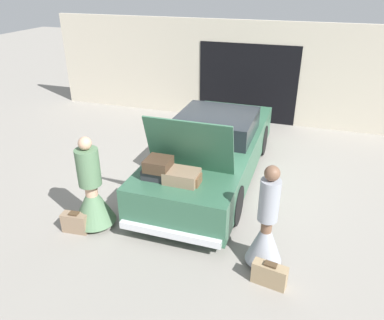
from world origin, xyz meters
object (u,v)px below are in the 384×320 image
at_px(car, 212,151).
at_px(suitcase_beside_right_person, 269,275).
at_px(person_left, 92,196).
at_px(person_right, 266,231).
at_px(suitcase_beside_left_person, 75,223).

height_order(car, suitcase_beside_right_person, car).
bearing_deg(person_left, suitcase_beside_right_person, 91.95).
bearing_deg(suitcase_beside_right_person, person_right, 109.86).
bearing_deg(person_left, suitcase_beside_left_person, -24.82).
height_order(car, suitcase_beside_left_person, car).
bearing_deg(person_left, person_right, 99.31).
relative_size(suitcase_beside_left_person, suitcase_beside_right_person, 0.90).
distance_m(suitcase_beside_left_person, suitcase_beside_right_person, 3.25).
bearing_deg(person_left, car, 158.02).
bearing_deg(car, person_right, -58.00).
bearing_deg(suitcase_beside_right_person, suitcase_beside_left_person, 176.68).
relative_size(person_right, suitcase_beside_right_person, 3.27).
relative_size(car, person_right, 3.00).
xyz_separation_m(person_right, suitcase_beside_right_person, (0.14, -0.40, -0.42)).
distance_m(car, person_left, 2.68).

